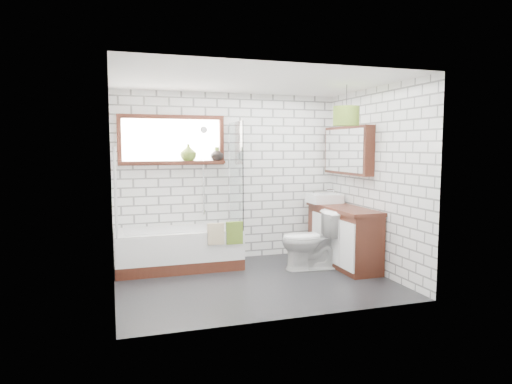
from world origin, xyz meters
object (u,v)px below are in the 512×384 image
object	(u,v)px
basin	(324,198)
vanity	(343,236)
bathtub	(179,249)
toilet	(310,240)
pendant	(346,116)

from	to	relation	value
basin	vanity	bearing A→B (deg)	-83.16
bathtub	toilet	size ratio (longest dim) A/B	2.09
vanity	basin	size ratio (longest dim) A/B	3.17
basin	toilet	distance (m)	0.89
vanity	toilet	xyz separation A→B (m)	(-0.54, -0.06, -0.01)
toilet	bathtub	bearing A→B (deg)	-102.69
bathtub	vanity	xyz separation A→B (m)	(2.29, -0.52, 0.15)
basin	pendant	world-z (taller)	pendant
pendant	toilet	bearing A→B (deg)	127.07
vanity	basin	bearing A→B (deg)	96.84
toilet	basin	bearing A→B (deg)	144.84
vanity	basin	distance (m)	0.70
bathtub	toilet	bearing A→B (deg)	-18.21
basin	toilet	bearing A→B (deg)	-130.67
bathtub	pendant	size ratio (longest dim) A/B	5.07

